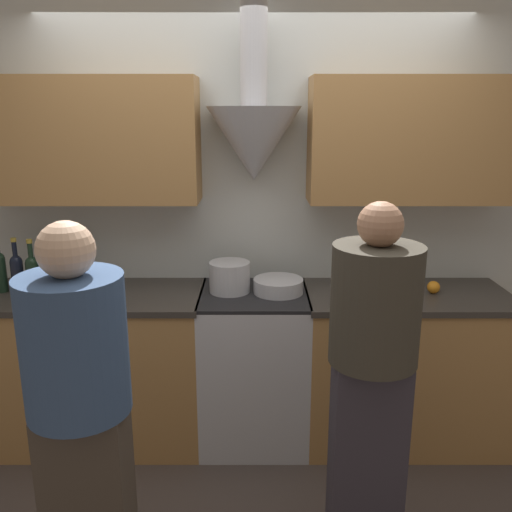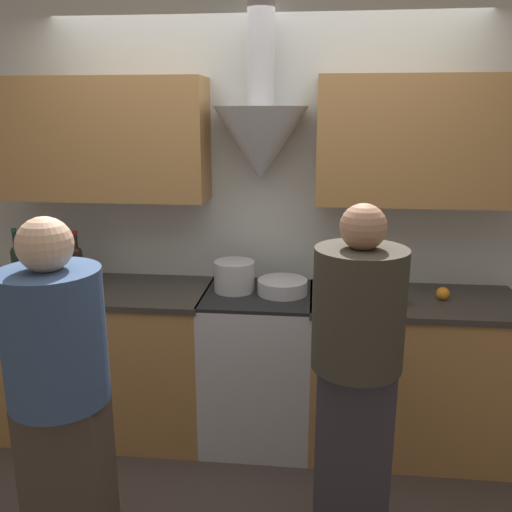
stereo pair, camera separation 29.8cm
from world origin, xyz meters
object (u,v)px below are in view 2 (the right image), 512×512
Objects in this scene: saucepan at (392,297)px; orange_fruit at (443,293)px; wine_bottle_3 at (62,264)px; stock_pot at (234,276)px; wine_bottle_1 at (33,264)px; wine_bottle_4 at (77,264)px; person_foreground_right at (355,379)px; mixing_bowl at (282,287)px; person_foreground_left at (61,401)px; stove_range at (258,366)px; wine_bottle_2 at (47,266)px; wine_bottle_0 at (17,262)px.

orange_fruit is at bearing 21.55° from saucepan.
stock_pot is (1.05, 0.01, -0.04)m from wine_bottle_3.
wine_bottle_3 is 2.23m from orange_fruit.
wine_bottle_1 is 0.95× the size of wine_bottle_3.
person_foreground_right reaches higher than wine_bottle_4.
mixing_bowl is at bearing -0.91° from wine_bottle_4.
saucepan reaches higher than orange_fruit.
stock_pot is 1.32m from person_foreground_left.
wine_bottle_3 is 1.01× the size of wine_bottle_4.
saucepan is at bearing -4.57° from wine_bottle_4.
mixing_bowl is (1.52, -0.01, -0.09)m from wine_bottle_1.
wine_bottle_4 reaches higher than stock_pot.
wine_bottle_1 reaches higher than stove_range.
wine_bottle_1 is 1.12× the size of mixing_bowl.
wine_bottle_1 is 0.19m from wine_bottle_3.
person_foreground_left is at bearing -144.94° from orange_fruit.
person_foreground_right is (1.78, -0.91, -0.18)m from wine_bottle_2.
mixing_bowl reaches higher than orange_fruit.
wine_bottle_4 is 0.21× the size of person_foreground_right.
orange_fruit is at bearing -0.14° from wine_bottle_2.
wine_bottle_0 is at bearing 179.32° from mixing_bowl.
person_foreground_right is at bearing -68.55° from mixing_bowl.
saucepan is at bearing -3.80° from wine_bottle_1.
wine_bottle_3 is 1.95m from saucepan.
saucepan is (2.03, -0.12, -0.08)m from wine_bottle_2.
wine_bottle_0 is at bearing 178.92° from stove_range.
person_foreground_right is (1.69, -0.92, -0.18)m from wine_bottle_3.
stove_range is 1.41m from person_foreground_left.
stove_range is 1.50m from wine_bottle_1.
stock_pot is at bearing 1.37° from wine_bottle_2.
stock_pot is (1.14, 0.03, -0.04)m from wine_bottle_2.
wine_bottle_3 is 1.93m from person_foreground_right.
wine_bottle_2 is 2.32m from orange_fruit.
wine_bottle_1 is 1.43m from person_foreground_left.
wine_bottle_4 is 1.24m from mixing_bowl.
person_foreground_left is at bearing -65.58° from wine_bottle_3.
orange_fruit is at bearing -0.60° from wine_bottle_1.
wine_bottle_2 is 0.95× the size of wine_bottle_4.
person_foreground_right is (0.50, -0.90, 0.41)m from stove_range.
saucepan is at bearing 72.41° from person_foreground_right.
mixing_bowl is 0.62m from saucepan.
wine_bottle_1 is 4.43× the size of orange_fruit.
person_foreground_left reaches higher than mixing_bowl.
wine_bottle_2 reaches higher than orange_fruit.
wine_bottle_1 is 0.20× the size of person_foreground_right.
wine_bottle_3 is at bearing 179.21° from stove_range.
wine_bottle_0 is 2.20m from person_foreground_right.
person_foreground_right is at bearing -30.28° from wine_bottle_4.
wine_bottle_0 is 1.19× the size of mixing_bowl.
mixing_bowl is (1.33, -0.01, -0.09)m from wine_bottle_3.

